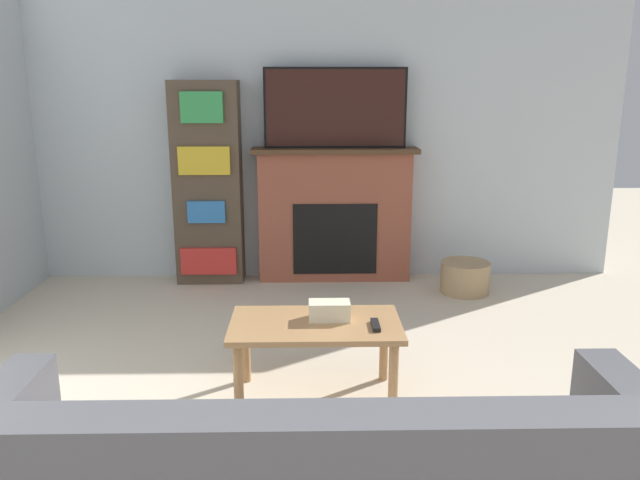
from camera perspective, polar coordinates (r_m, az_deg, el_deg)
wall_back at (r=5.35m, az=-1.87°, el=10.83°), size 5.46×0.06×2.70m
fireplace at (r=5.32m, az=1.34°, el=2.36°), size 1.38×0.28×1.14m
tv at (r=5.19m, az=1.41°, el=11.97°), size 1.17×0.03×0.65m
coffee_table at (r=3.35m, az=-0.42°, el=-8.54°), size 0.91×0.51×0.43m
tissue_box at (r=3.34m, az=0.86°, el=-6.47°), size 0.22×0.12×0.10m
remote_control at (r=3.27m, az=5.09°, el=-7.74°), size 0.04×0.15×0.02m
bookshelf at (r=5.31m, az=-10.22°, el=5.06°), size 0.56×0.29×1.69m
storage_basket at (r=5.21m, az=13.11°, el=-3.33°), size 0.40×0.40×0.25m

